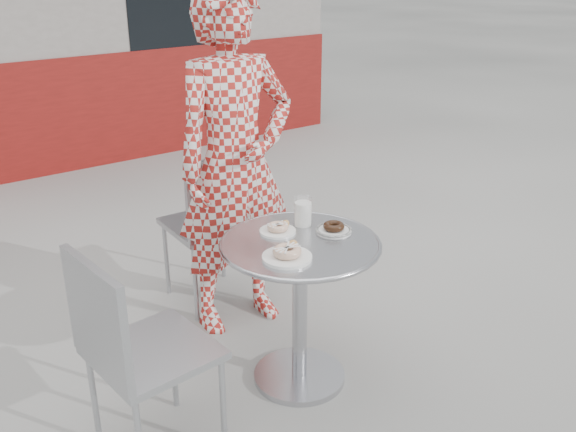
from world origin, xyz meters
TOP-DOWN VIEW (x-y plane):
  - ground at (0.00, 0.00)m, footprint 60.00×60.00m
  - bistro_table at (-0.04, -0.04)m, footprint 0.70×0.70m
  - chair_far at (0.01, 0.85)m, footprint 0.44×0.44m
  - chair_left at (-0.77, -0.07)m, footprint 0.46×0.46m
  - seated_person at (0.03, 0.58)m, footprint 0.66×0.45m
  - plate_far at (-0.06, 0.10)m, footprint 0.16×0.16m
  - plate_near at (-0.18, -0.14)m, footprint 0.20×0.20m
  - plate_checker at (0.14, -0.04)m, footprint 0.16×0.16m
  - milk_cup at (0.08, 0.09)m, footprint 0.08×0.08m

SIDE VIEW (x-z plane):
  - ground at x=0.00m, z-range 0.00..0.00m
  - chair_left at x=-0.77m, z-range -0.17..0.72m
  - chair_far at x=0.01m, z-range -0.17..0.72m
  - bistro_table at x=-0.04m, z-range 0.18..0.88m
  - plate_checker at x=0.14m, z-range 0.69..0.74m
  - plate_far at x=-0.06m, z-range 0.70..0.74m
  - plate_near at x=-0.18m, z-range 0.70..0.75m
  - milk_cup at x=0.08m, z-range 0.70..0.83m
  - seated_person at x=0.03m, z-range 0.00..1.74m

